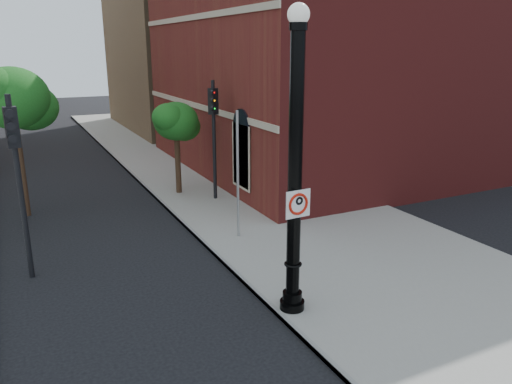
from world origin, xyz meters
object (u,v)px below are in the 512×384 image
lamppost (295,183)px  no_parking_sign (298,204)px  traffic_signal_right (214,121)px  traffic_signal_left (16,158)px

lamppost → no_parking_sign: lamppost is taller
no_parking_sign → traffic_signal_right: size_ratio=0.13×
traffic_signal_left → traffic_signal_right: size_ratio=1.02×
no_parking_sign → traffic_signal_right: traffic_signal_right is taller
lamppost → traffic_signal_left: bearing=138.3°
no_parking_sign → traffic_signal_right: 9.68m
lamppost → traffic_signal_right: 9.49m
traffic_signal_left → traffic_signal_right: (7.29, 4.40, -0.07)m
traffic_signal_right → lamppost: bearing=-124.1°
no_parking_sign → traffic_signal_left: size_ratio=0.13×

